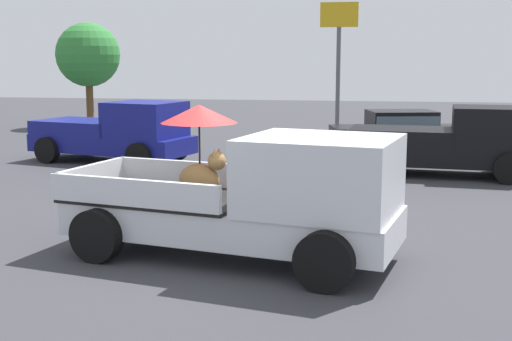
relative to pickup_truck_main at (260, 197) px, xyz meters
name	(u,v)px	position (x,y,z in m)	size (l,w,h in m)	color
ground_plane	(231,256)	(-0.46, 0.09, -0.97)	(80.00, 80.00, 0.00)	#38383D
pickup_truck_main	(260,197)	(0.00, 0.00, 0.00)	(5.32, 3.06, 2.29)	black
pickup_truck_red	(450,142)	(3.59, 8.19, -0.09)	(4.94, 2.50, 1.80)	black
pickup_truck_far	(117,133)	(-5.73, 8.80, -0.09)	(5.10, 3.09, 1.80)	black
parked_sedan_near	(399,128)	(2.45, 12.82, -0.22)	(4.59, 2.71, 1.33)	black
motel_sign	(339,44)	(0.26, 15.80, 2.61)	(1.40, 0.16, 5.07)	#59595B
tree_by_lot	(88,55)	(-11.01, 18.82, 2.22)	(2.84, 2.84, 4.62)	brown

